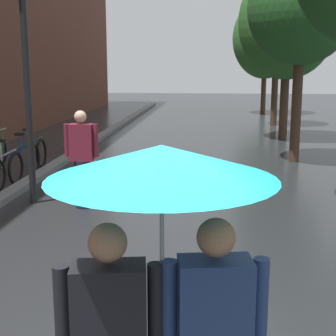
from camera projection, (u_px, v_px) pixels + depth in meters
The scene contains 10 objects.
kerb_strip at pixel (67, 158), 13.26m from camera, with size 0.30×36.00×0.12m, color slate.
street_tree_2 at pixel (302, 8), 12.29m from camera, with size 2.64×2.64×5.21m.
street_tree_3 at pixel (288, 22), 16.15m from camera, with size 3.16×3.16×5.64m.
street_tree_4 at pixel (277, 28), 19.82m from camera, with size 2.43×2.43×5.18m.
street_tree_5 at pixel (265, 38), 24.55m from camera, with size 3.19×3.19×5.63m.
parked_bicycle_7 at pixel (13, 158), 11.49m from camera, with size 1.12×0.76×0.96m.
parked_bicycle_8 at pixel (21, 152), 12.27m from camera, with size 1.10×0.72×0.96m.
couple_under_umbrella at pixel (162, 266), 2.70m from camera, with size 1.21×1.21×2.10m.
street_lamp_post at pixel (26, 73), 8.76m from camera, with size 0.24×0.24×3.94m.
pedestrian_walking_midground at pixel (82, 159), 8.74m from camera, with size 0.59×0.26×1.71m.
Camera 1 is at (0.71, -2.72, 2.51)m, focal length 54.00 mm.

